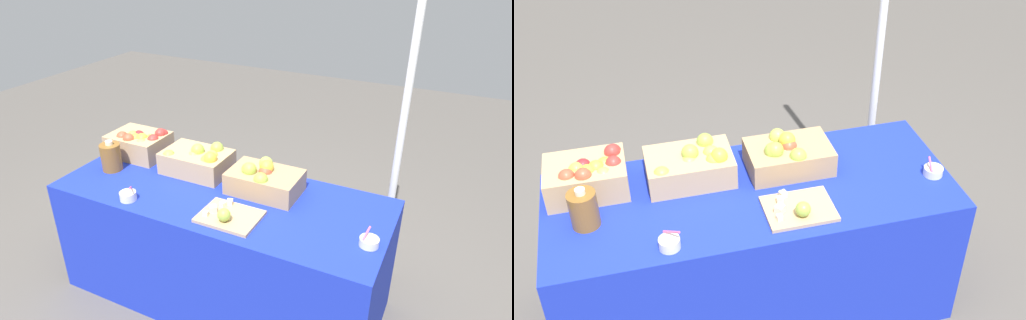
# 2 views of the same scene
# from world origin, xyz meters

# --- Properties ---
(ground_plane) EXTENTS (10.00, 10.00, 0.00)m
(ground_plane) POSITION_xyz_m (0.00, 0.00, 0.00)
(ground_plane) COLOR #56514C
(table) EXTENTS (1.90, 0.76, 0.74)m
(table) POSITION_xyz_m (0.00, 0.00, 0.37)
(table) COLOR #192DB7
(table) RESTS_ON ground_plane
(apple_crate_left) EXTENTS (0.37, 0.28, 0.19)m
(apple_crate_left) POSITION_xyz_m (-0.72, 0.19, 0.83)
(apple_crate_left) COLOR tan
(apple_crate_left) RESTS_ON table
(apple_crate_middle) EXTENTS (0.40, 0.27, 0.19)m
(apple_crate_middle) POSITION_xyz_m (-0.25, 0.16, 0.82)
(apple_crate_middle) COLOR tan
(apple_crate_middle) RESTS_ON table
(apple_crate_right) EXTENTS (0.40, 0.26, 0.18)m
(apple_crate_right) POSITION_xyz_m (0.21, 0.13, 0.82)
(apple_crate_right) COLOR tan
(apple_crate_right) RESTS_ON table
(cutting_board_front) EXTENTS (0.31, 0.24, 0.09)m
(cutting_board_front) POSITION_xyz_m (0.16, -0.20, 0.76)
(cutting_board_front) COLOR tan
(cutting_board_front) RESTS_ON table
(sample_bowl_near) EXTENTS (0.09, 0.10, 0.10)m
(sample_bowl_near) POSITION_xyz_m (-0.42, -0.29, 0.77)
(sample_bowl_near) COLOR silver
(sample_bowl_near) RESTS_ON table
(sample_bowl_mid) EXTENTS (0.09, 0.09, 0.08)m
(sample_bowl_mid) POSITION_xyz_m (0.87, -0.11, 0.76)
(sample_bowl_mid) COLOR silver
(sample_bowl_mid) RESTS_ON table
(cider_jug) EXTENTS (0.12, 0.12, 0.19)m
(cider_jug) POSITION_xyz_m (-0.75, -0.05, 0.83)
(cider_jug) COLOR brown
(cider_jug) RESTS_ON table
(tent_pole) EXTENTS (0.04, 0.04, 2.24)m
(tent_pole) POSITION_xyz_m (0.85, 0.59, 1.12)
(tent_pole) COLOR white
(tent_pole) RESTS_ON ground_plane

